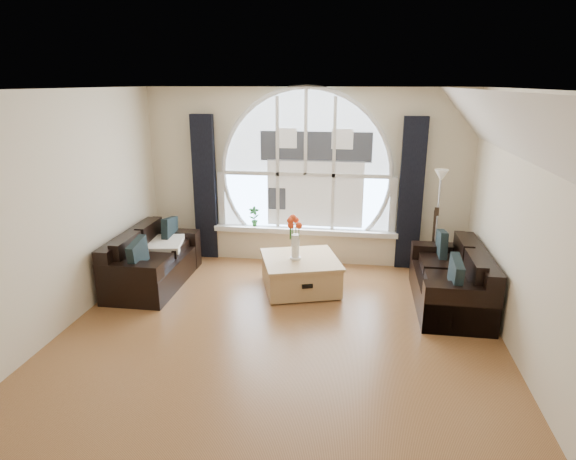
% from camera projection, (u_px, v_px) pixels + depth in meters
% --- Properties ---
extents(ground, '(5.00, 5.50, 0.01)m').
position_uv_depth(ground, '(276.00, 345.00, 5.30)').
color(ground, brown).
rests_on(ground, ground).
extents(ceiling, '(5.00, 5.50, 0.01)m').
position_uv_depth(ceiling, '(274.00, 89.00, 4.51)').
color(ceiling, silver).
rests_on(ceiling, ground).
extents(wall_back, '(5.00, 0.01, 2.70)m').
position_uv_depth(wall_back, '(306.00, 177.00, 7.50)').
color(wall_back, beige).
rests_on(wall_back, ground).
extents(wall_front, '(5.00, 0.01, 2.70)m').
position_uv_depth(wall_front, '(174.00, 392.00, 2.30)').
color(wall_front, beige).
rests_on(wall_front, ground).
extents(wall_left, '(0.01, 5.50, 2.70)m').
position_uv_depth(wall_left, '(49.00, 218.00, 5.26)').
color(wall_left, beige).
rests_on(wall_left, ground).
extents(wall_right, '(0.01, 5.50, 2.70)m').
position_uv_depth(wall_right, '(536.00, 239.00, 4.54)').
color(wall_right, beige).
rests_on(wall_right, ground).
extents(attic_slope, '(0.92, 5.50, 0.72)m').
position_uv_depth(attic_slope, '(517.00, 131.00, 4.29)').
color(attic_slope, silver).
rests_on(attic_slope, ground).
extents(arched_window, '(2.60, 0.06, 2.15)m').
position_uv_depth(arched_window, '(306.00, 160.00, 7.39)').
color(arched_window, silver).
rests_on(arched_window, wall_back).
extents(window_sill, '(2.90, 0.22, 0.08)m').
position_uv_depth(window_sill, '(304.00, 230.00, 7.65)').
color(window_sill, white).
rests_on(window_sill, wall_back).
extents(window_frame, '(2.76, 0.08, 2.15)m').
position_uv_depth(window_frame, '(306.00, 160.00, 7.36)').
color(window_frame, white).
rests_on(window_frame, wall_back).
extents(neighbor_house, '(1.70, 0.02, 1.50)m').
position_uv_depth(neighbor_house, '(315.00, 168.00, 7.39)').
color(neighbor_house, silver).
rests_on(neighbor_house, wall_back).
extents(curtain_left, '(0.35, 0.12, 2.30)m').
position_uv_depth(curtain_left, '(205.00, 188.00, 7.68)').
color(curtain_left, black).
rests_on(curtain_left, ground).
extents(curtain_right, '(0.35, 0.12, 2.30)m').
position_uv_depth(curtain_right, '(411.00, 195.00, 7.22)').
color(curtain_right, black).
rests_on(curtain_right, ground).
extents(sofa_left, '(0.85, 1.68, 0.74)m').
position_uv_depth(sofa_left, '(153.00, 257.00, 6.82)').
color(sofa_left, black).
rests_on(sofa_left, ground).
extents(sofa_right, '(0.84, 1.68, 0.75)m').
position_uv_depth(sofa_right, '(450.00, 276.00, 6.15)').
color(sofa_right, black).
rests_on(sofa_right, ground).
extents(coffee_chest, '(1.26, 1.26, 0.49)m').
position_uv_depth(coffee_chest, '(300.00, 272.00, 6.67)').
color(coffee_chest, '#A57F50').
rests_on(coffee_chest, ground).
extents(throw_blanket, '(0.64, 0.64, 0.10)m').
position_uv_depth(throw_blanket, '(163.00, 244.00, 7.04)').
color(throw_blanket, silver).
rests_on(throw_blanket, sofa_left).
extents(vase_flowers, '(0.24, 0.24, 0.70)m').
position_uv_depth(vase_flowers, '(295.00, 232.00, 6.48)').
color(vase_flowers, white).
rests_on(vase_flowers, coffee_chest).
extents(floor_lamp, '(0.24, 0.24, 1.60)m').
position_uv_depth(floor_lamp, '(437.00, 225.00, 6.94)').
color(floor_lamp, '#B2B2B2').
rests_on(floor_lamp, ground).
extents(guitar, '(0.37, 0.26, 1.06)m').
position_uv_depth(guitar, '(433.00, 240.00, 7.11)').
color(guitar, brown).
rests_on(guitar, ground).
extents(potted_plant, '(0.18, 0.14, 0.32)m').
position_uv_depth(potted_plant, '(254.00, 216.00, 7.71)').
color(potted_plant, '#1E6023').
rests_on(potted_plant, window_sill).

